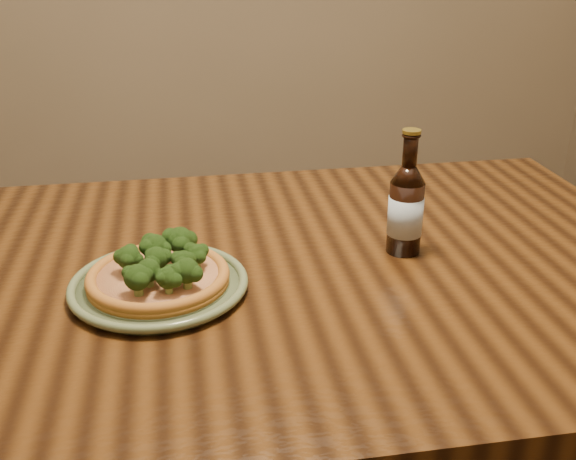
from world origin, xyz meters
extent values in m
cube|color=#41240E|center=(0.00, 0.10, 0.73)|extent=(1.60, 0.90, 0.04)
cylinder|color=#41240E|center=(0.73, 0.48, 0.35)|extent=(0.07, 0.07, 0.71)
cylinder|color=#5E6D4B|center=(-0.07, 0.04, 0.76)|extent=(0.25, 0.25, 0.01)
torus|color=#5E6D4B|center=(-0.07, 0.04, 0.76)|extent=(0.27, 0.27, 0.01)
torus|color=#5E6D4B|center=(-0.07, 0.04, 0.76)|extent=(0.21, 0.21, 0.01)
cylinder|color=#AE6A27|center=(-0.07, 0.04, 0.77)|extent=(0.21, 0.21, 0.01)
torus|color=#AE6A27|center=(-0.07, 0.04, 0.78)|extent=(0.21, 0.21, 0.02)
cylinder|color=beige|center=(-0.07, 0.04, 0.78)|extent=(0.18, 0.18, 0.01)
sphere|color=#2D4F18|center=(-0.11, 0.05, 0.81)|extent=(0.04, 0.04, 0.04)
sphere|color=#2D4F18|center=(-0.03, 0.03, 0.80)|extent=(0.03, 0.03, 0.03)
sphere|color=#2D4F18|center=(-0.05, -0.02, 0.80)|extent=(0.04, 0.04, 0.03)
sphere|color=#2D4F18|center=(-0.09, -0.02, 0.81)|extent=(0.05, 0.05, 0.04)
sphere|color=#2D4F18|center=(-0.07, 0.04, 0.80)|extent=(0.05, 0.05, 0.04)
sphere|color=#2D4F18|center=(-0.07, 0.07, 0.81)|extent=(0.05, 0.05, 0.04)
sphere|color=#2D4F18|center=(-0.03, 0.09, 0.81)|extent=(0.04, 0.04, 0.04)
sphere|color=#2D4F18|center=(-0.03, -0.01, 0.81)|extent=(0.05, 0.05, 0.04)
sphere|color=#2D4F18|center=(-0.01, 0.05, 0.80)|extent=(0.03, 0.03, 0.03)
sphere|color=#2D4F18|center=(-0.08, 0.01, 0.80)|extent=(0.05, 0.05, 0.03)
cylinder|color=black|center=(0.34, 0.11, 0.81)|extent=(0.06, 0.06, 0.12)
cone|color=black|center=(0.34, 0.11, 0.89)|extent=(0.06, 0.06, 0.03)
cylinder|color=black|center=(0.34, 0.11, 0.93)|extent=(0.02, 0.02, 0.06)
torus|color=black|center=(0.34, 0.11, 0.95)|extent=(0.03, 0.03, 0.00)
cylinder|color=#A58C33|center=(0.34, 0.11, 0.96)|extent=(0.03, 0.03, 0.01)
cylinder|color=silver|center=(0.34, 0.11, 0.82)|extent=(0.06, 0.06, 0.07)
camera|label=1|loc=(-0.02, -0.87, 1.25)|focal=42.00mm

